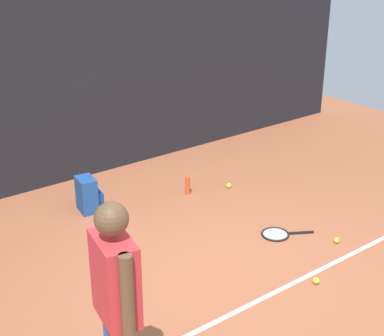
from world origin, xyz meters
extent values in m
plane|color=#9E5638|center=(0.00, 0.00, 0.00)|extent=(12.00, 12.00, 0.00)
cube|color=black|center=(0.00, 3.00, 1.35)|extent=(10.00, 0.10, 2.71)
cube|color=white|center=(0.00, -0.66, 0.00)|extent=(9.00, 0.05, 0.00)
cube|color=red|center=(-1.72, -1.05, 1.15)|extent=(0.29, 0.43, 0.60)
sphere|color=brown|center=(-1.72, -1.05, 1.59)|extent=(0.22, 0.22, 0.22)
cylinder|color=brown|center=(-1.68, -0.83, 1.14)|extent=(0.09, 0.09, 0.62)
cylinder|color=brown|center=(-1.76, -1.26, 1.14)|extent=(0.09, 0.09, 0.62)
cylinder|color=black|center=(1.25, -0.02, 0.01)|extent=(0.27, 0.18, 0.03)
torus|color=black|center=(0.99, 0.13, 0.01)|extent=(0.44, 0.44, 0.02)
cylinder|color=#B2B2B2|center=(0.99, 0.13, 0.01)|extent=(0.38, 0.38, 0.00)
cube|color=#1E478C|center=(-0.43, 1.98, 0.22)|extent=(0.24, 0.33, 0.44)
cube|color=navy|center=(-0.29, 1.96, 0.14)|extent=(0.11, 0.23, 0.20)
sphere|color=#CCE033|center=(0.63, -0.80, 0.03)|extent=(0.07, 0.07, 0.07)
sphere|color=#CCE033|center=(1.40, 1.43, 0.03)|extent=(0.07, 0.07, 0.07)
sphere|color=#CCE033|center=(1.41, -0.41, 0.03)|extent=(0.07, 0.07, 0.07)
cylinder|color=#D84C26|center=(0.85, 1.61, 0.12)|extent=(0.07, 0.07, 0.24)
camera|label=1|loc=(-3.20, -3.83, 3.26)|focal=53.25mm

